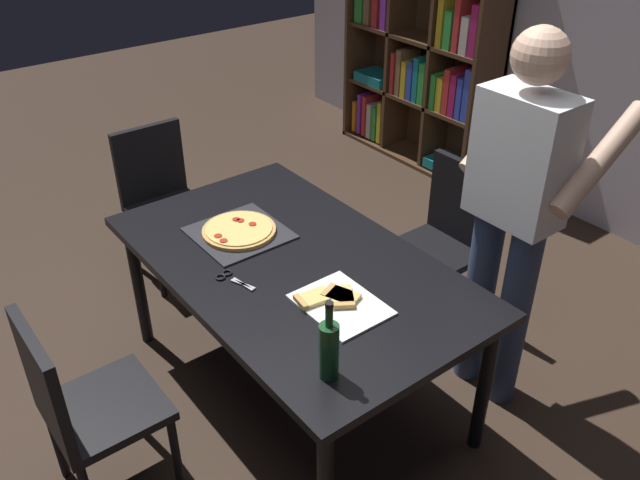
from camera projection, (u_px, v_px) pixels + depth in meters
The scene contains 11 objects.
ground_plane at pixel (296, 386), 3.28m from camera, with size 12.00×12.00×0.00m, color #38281E.
dining_table at pixel (293, 274), 2.92m from camera, with size 1.71×1.01×0.75m.
chair_near_camera at pixel (80, 403), 2.49m from camera, with size 0.42×0.42×0.90m.
chair_far_side at pixel (445, 234), 3.52m from camera, with size 0.42×0.42×0.90m.
chair_left_end at pixel (161, 193), 3.91m from camera, with size 0.42×0.42×0.90m.
bookshelf at pixel (424, 36), 5.04m from camera, with size 1.40×0.35×1.95m.
person_serving_pizza at pixel (516, 207), 2.78m from camera, with size 0.55×0.54×1.75m.
pepperoni_pizza_on_tray at pixel (239, 231), 3.06m from camera, with size 0.40×0.40×0.04m.
pizza_slices_on_towel at pixel (336, 301), 2.62m from camera, with size 0.36×0.28×0.03m.
wine_bottle at pixel (329, 349), 2.22m from camera, with size 0.07×0.07×0.32m.
kitchen_scissors at pixel (231, 278), 2.76m from camera, with size 0.20×0.10×0.01m.
Camera 1 is at (1.96, -1.36, 2.36)m, focal length 37.17 mm.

